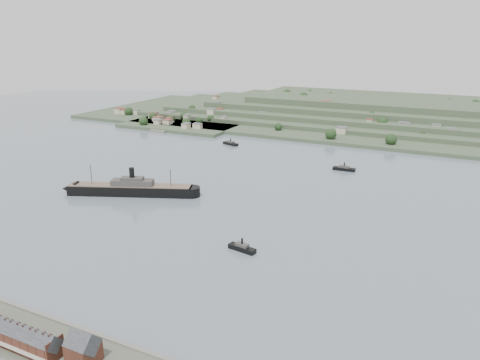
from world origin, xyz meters
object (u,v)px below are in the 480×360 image
at_px(terrace_row, 5,330).
at_px(steamship, 127,189).
at_px(gabled_building, 83,349).
at_px(tugboat, 242,248).

xyz_separation_m(terrace_row, steamship, (-75.36, 166.16, -2.02)).
bearing_deg(terrace_row, steamship, 114.40).
distance_m(terrace_row, gabled_building, 37.74).
height_order(gabled_building, tugboat, gabled_building).
bearing_deg(steamship, tugboat, -21.40).
xyz_separation_m(terrace_row, tugboat, (47.10, 118.18, -4.95)).
distance_m(terrace_row, tugboat, 127.31).
height_order(steamship, tugboat, steamship).
xyz_separation_m(gabled_building, steamship, (-112.86, 162.14, -3.37)).
bearing_deg(gabled_building, terrace_row, -173.88).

